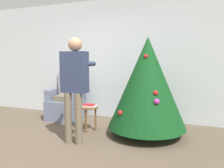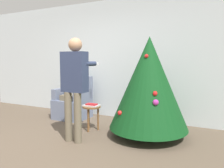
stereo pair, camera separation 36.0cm
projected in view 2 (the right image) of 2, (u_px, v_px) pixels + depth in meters
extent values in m
plane|color=brown|center=(47.00, 150.00, 3.24)|extent=(14.00, 14.00, 0.00)
cube|color=silver|center=(113.00, 59.00, 5.08)|extent=(8.00, 0.06, 2.70)
cylinder|color=brown|center=(148.00, 132.00, 3.83)|extent=(0.10, 0.10, 0.15)
cone|color=#0F4219|center=(149.00, 83.00, 3.74)|extent=(1.36, 1.36, 1.58)
sphere|color=red|center=(120.00, 113.00, 3.56)|extent=(0.08, 0.08, 0.08)
sphere|color=red|center=(147.00, 56.00, 3.55)|extent=(0.06, 0.06, 0.06)
sphere|color=#B23399|center=(156.00, 102.00, 3.31)|extent=(0.09, 0.09, 0.09)
sphere|color=white|center=(138.00, 68.00, 3.89)|extent=(0.06, 0.06, 0.06)
sphere|color=red|center=(155.00, 93.00, 3.35)|extent=(0.07, 0.07, 0.07)
sphere|color=#2856B2|center=(128.00, 103.00, 4.22)|extent=(0.08, 0.08, 0.08)
cube|color=slate|center=(72.00, 109.00, 5.02)|extent=(0.71, 0.66, 0.44)
cube|color=slate|center=(79.00, 87.00, 5.20)|extent=(0.71, 0.14, 0.52)
cube|color=slate|center=(62.00, 93.00, 5.11)|extent=(0.12, 0.59, 0.24)
cube|color=slate|center=(83.00, 95.00, 4.85)|extent=(0.12, 0.59, 0.24)
cylinder|color=#6B604C|center=(63.00, 110.00, 4.88)|extent=(0.11, 0.11, 0.44)
cylinder|color=#6B604C|center=(71.00, 111.00, 4.79)|extent=(0.11, 0.11, 0.44)
cube|color=#6B604C|center=(71.00, 97.00, 4.94)|extent=(0.32, 0.40, 0.12)
cube|color=gray|center=(74.00, 83.00, 5.04)|extent=(0.36, 0.20, 0.50)
sphere|color=tan|center=(74.00, 68.00, 5.00)|extent=(0.20, 0.20, 0.20)
cylinder|color=#6B604C|center=(68.00, 117.00, 3.57)|extent=(0.12, 0.12, 0.82)
cylinder|color=#6B604C|center=(78.00, 118.00, 3.49)|extent=(0.12, 0.12, 0.82)
cube|color=#2D3856|center=(74.00, 72.00, 3.50)|extent=(0.42, 0.20, 0.65)
sphere|color=tan|center=(75.00, 45.00, 3.49)|extent=(0.22, 0.22, 0.22)
cylinder|color=#2D3856|center=(72.00, 64.00, 3.74)|extent=(0.08, 0.30, 0.08)
cylinder|color=#2D3856|center=(90.00, 64.00, 3.58)|extent=(0.08, 0.30, 0.08)
cube|color=white|center=(96.00, 64.00, 3.75)|extent=(0.04, 0.14, 0.04)
cylinder|color=brown|center=(92.00, 107.00, 4.12)|extent=(0.35, 0.35, 0.03)
cylinder|color=brown|center=(88.00, 120.00, 4.04)|extent=(0.04, 0.04, 0.44)
cylinder|color=brown|center=(98.00, 119.00, 4.16)|extent=(0.04, 0.04, 0.44)
cylinder|color=brown|center=(89.00, 117.00, 4.25)|extent=(0.04, 0.04, 0.44)
cube|color=silver|center=(92.00, 105.00, 4.12)|extent=(0.30, 0.21, 0.02)
cube|color=#B21E23|center=(92.00, 104.00, 4.12)|extent=(0.20, 0.12, 0.02)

